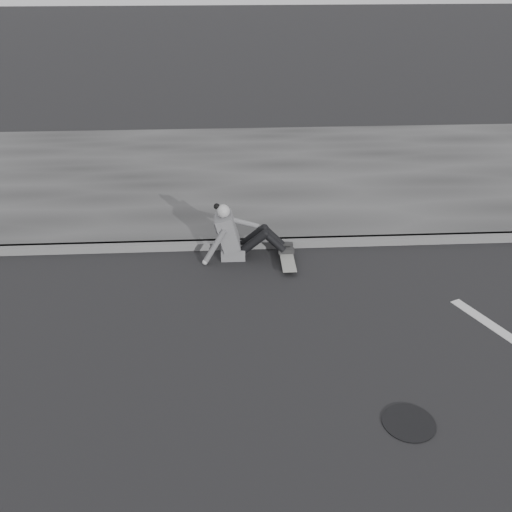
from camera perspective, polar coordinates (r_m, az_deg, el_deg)
The scene contains 6 objects.
ground at distance 6.78m, azimuth 1.83°, elevation -9.43°, with size 80.00×80.00×0.00m, color black.
curb at distance 8.91m, azimuth 0.45°, elevation 1.26°, with size 24.00×0.16×0.12m, color #545454.
sidewalk at distance 11.66m, azimuth -0.48°, elevation 8.21°, with size 24.00×6.00×0.12m, color #343434.
manhole at distance 6.11m, azimuth 15.03°, elevation -15.79°, with size 0.53×0.53×0.01m, color black.
skateboard at distance 8.46m, azimuth 3.14°, elevation -0.31°, with size 0.20×0.78×0.09m.
seated_woman at distance 8.50m, azimuth -1.92°, elevation 2.07°, with size 1.38×0.46×0.88m.
Camera 1 is at (-0.51, -5.28, 4.22)m, focal length 40.00 mm.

